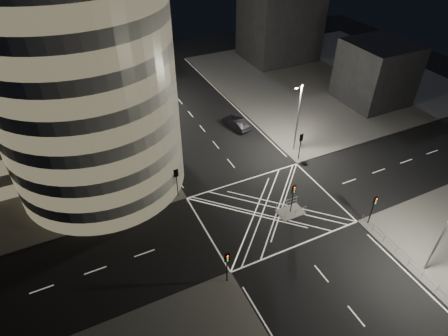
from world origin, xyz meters
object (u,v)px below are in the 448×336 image
street_lamp_left_near (155,138)px  sedan (236,123)px  central_island (290,212)px  traffic_signal_nl (227,262)px  street_lamp_right_near (443,231)px  street_lamp_right_far (298,116)px  traffic_signal_fr (301,142)px  traffic_signal_fl (176,178)px  street_lamp_left_far (121,82)px  traffic_signal_nr (374,205)px  traffic_signal_island (293,194)px

street_lamp_left_near → sedan: (14.28, 5.93, -4.70)m
central_island → traffic_signal_nl: bearing=-153.9°
central_island → street_lamp_right_near: bearing=-59.3°
traffic_signal_nl → street_lamp_right_far: (18.24, 15.80, 2.63)m
traffic_signal_fr → street_lamp_left_near: size_ratio=0.40×
central_island → street_lamp_left_near: bearing=130.3°
central_island → traffic_signal_fl: bearing=142.5°
street_lamp_left_far → traffic_signal_nr: bearing=-63.6°
central_island → street_lamp_right_far: 13.98m
street_lamp_right_far → street_lamp_right_near: bearing=-90.0°
central_island → traffic_signal_island: (0.00, 0.00, 2.84)m
street_lamp_left_near → sedan: street_lamp_left_near is taller
street_lamp_left_near → traffic_signal_fl: bearing=-83.0°
street_lamp_left_far → street_lamp_right_far: bearing=-48.1°
traffic_signal_nl → street_lamp_right_far: 24.27m
street_lamp_right_near → sedan: bearing=98.2°
traffic_signal_nr → street_lamp_left_near: size_ratio=0.40×
traffic_signal_fl → traffic_signal_fr: 17.60m
traffic_signal_island → sedan: (2.84, 19.43, -2.07)m
traffic_signal_nr → street_lamp_left_near: bearing=134.1°
street_lamp_right_near → central_island: bearing=120.7°
traffic_signal_island → sedan: size_ratio=0.78×
traffic_signal_island → street_lamp_right_far: bearing=54.7°
traffic_signal_fl → traffic_signal_fr: (17.60, 0.00, 0.00)m
traffic_signal_nr → traffic_signal_island: size_ratio=1.00×
sedan → traffic_signal_fl: bearing=27.0°
traffic_signal_fl → traffic_signal_island: bearing=-37.5°
traffic_signal_nl → street_lamp_left_far: street_lamp_left_far is taller
street_lamp_left_near → street_lamp_right_near: (18.87, -26.00, 0.00)m
traffic_signal_fl → street_lamp_right_near: bearing=-48.8°
traffic_signal_nl → traffic_signal_fr: size_ratio=1.00×
traffic_signal_fr → street_lamp_left_near: (-18.24, 5.20, 2.63)m
street_lamp_left_near → street_lamp_right_near: bearing=-54.0°
traffic_signal_fl → traffic_signal_island: size_ratio=1.00×
traffic_signal_nl → traffic_signal_nr: (17.60, 0.00, 0.00)m
central_island → street_lamp_right_far: bearing=54.7°
street_lamp_right_near → traffic_signal_fr: bearing=91.8°
central_island → street_lamp_left_near: (-11.44, 13.50, 5.47)m
street_lamp_left_far → central_island: bearing=-70.0°
traffic_signal_nr → street_lamp_right_far: (0.64, 15.80, 2.63)m
traffic_signal_nl → street_lamp_right_near: size_ratio=0.40×
traffic_signal_fl → street_lamp_right_far: (18.24, 2.20, 2.63)m
traffic_signal_fl → traffic_signal_nr: bearing=-37.7°
central_island → street_lamp_left_far: size_ratio=0.30×
traffic_signal_fl → street_lamp_right_far: size_ratio=0.40×
street_lamp_right_far → street_lamp_left_near: bearing=171.0°
central_island → traffic_signal_fl: size_ratio=0.75×
traffic_signal_fl → central_island: bearing=-37.5°
traffic_signal_nr → street_lamp_right_far: 16.03m
central_island → street_lamp_right_far: (7.44, 10.50, 5.47)m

